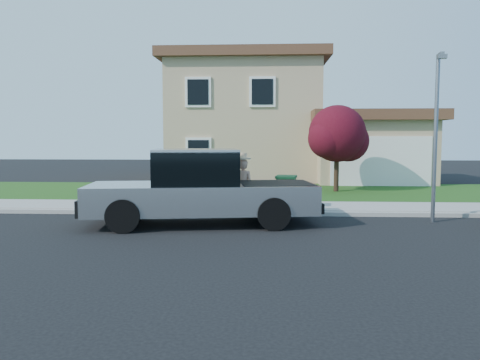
% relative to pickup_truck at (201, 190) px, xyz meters
% --- Properties ---
extents(ground, '(80.00, 80.00, 0.00)m').
position_rel_pickup_truck_xyz_m(ground, '(0.53, -1.31, -0.94)').
color(ground, black).
rests_on(ground, ground).
extents(curb, '(40.00, 0.20, 0.12)m').
position_rel_pickup_truck_xyz_m(curb, '(1.53, 1.59, -0.88)').
color(curb, gray).
rests_on(curb, ground).
extents(sidewalk, '(40.00, 2.00, 0.15)m').
position_rel_pickup_truck_xyz_m(sidewalk, '(1.53, 2.69, -0.86)').
color(sidewalk, gray).
rests_on(sidewalk, ground).
extents(lawn, '(40.00, 7.00, 0.10)m').
position_rel_pickup_truck_xyz_m(lawn, '(1.53, 7.19, -0.89)').
color(lawn, '#1C4513').
rests_on(lawn, ground).
extents(house, '(14.00, 11.30, 6.85)m').
position_rel_pickup_truck_xyz_m(house, '(1.84, 15.07, 2.23)').
color(house, tan).
rests_on(house, ground).
extents(pickup_truck, '(6.34, 2.90, 2.01)m').
position_rel_pickup_truck_xyz_m(pickup_truck, '(0.00, 0.00, 0.00)').
color(pickup_truck, black).
rests_on(pickup_truck, ground).
extents(woman, '(0.71, 0.57, 1.87)m').
position_rel_pickup_truck_xyz_m(woman, '(1.06, 1.35, -0.05)').
color(woman, tan).
rests_on(woman, ground).
extents(ornamental_tree, '(2.60, 2.35, 3.57)m').
position_rel_pickup_truck_xyz_m(ornamental_tree, '(4.69, 7.31, 1.45)').
color(ornamental_tree, black).
rests_on(ornamental_tree, lawn).
extents(trash_bin, '(0.71, 0.79, 1.00)m').
position_rel_pickup_truck_xyz_m(trash_bin, '(2.35, 2.20, -0.28)').
color(trash_bin, '#0E351B').
rests_on(trash_bin, sidewalk).
extents(street_lamp, '(0.24, 0.59, 4.52)m').
position_rel_pickup_truck_xyz_m(street_lamp, '(6.29, 0.64, 1.64)').
color(street_lamp, slate).
rests_on(street_lamp, ground).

